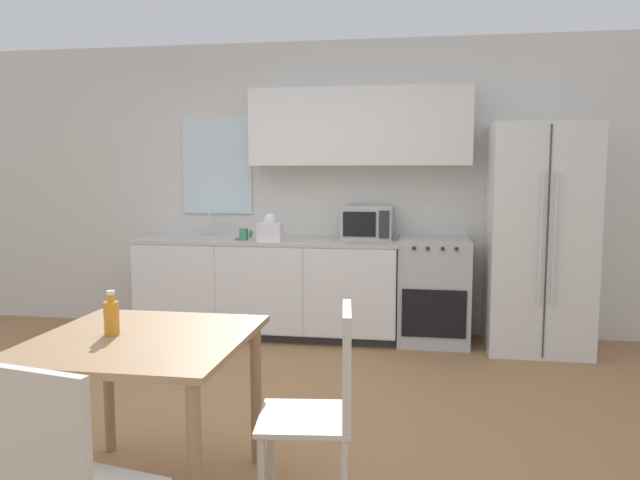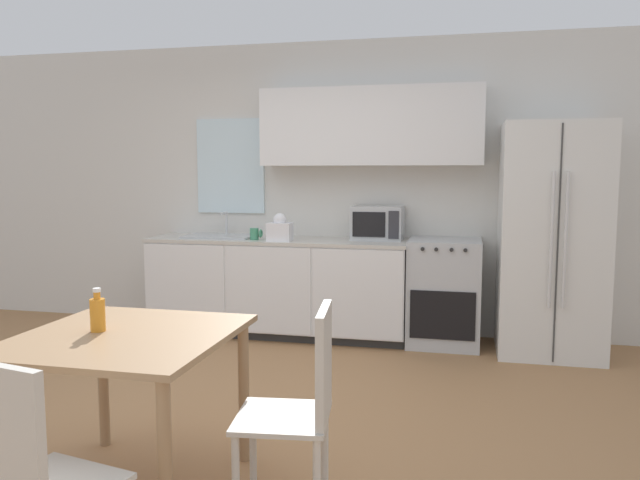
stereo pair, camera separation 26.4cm
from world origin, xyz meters
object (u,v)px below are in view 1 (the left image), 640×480
(dining_table, at_px, (142,361))
(microwave, at_px, (367,223))
(oven_range, at_px, (434,291))
(coffee_mug, at_px, (245,234))
(dining_chair_side, at_px, (327,397))
(drink_bottle, at_px, (112,317))
(refrigerator, at_px, (538,238))

(dining_table, bearing_deg, microwave, 76.06)
(oven_range, relative_size, microwave, 2.05)
(coffee_mug, bearing_deg, oven_range, 5.21)
(microwave, xyz_separation_m, dining_chair_side, (0.09, -3.02, -0.51))
(dining_table, distance_m, dining_chair_side, 0.85)
(oven_range, relative_size, dining_table, 0.92)
(dining_table, relative_size, drink_bottle, 4.90)
(refrigerator, bearing_deg, coffee_mug, -178.08)
(dining_chair_side, bearing_deg, microwave, -5.17)
(oven_range, distance_m, microwave, 0.84)
(coffee_mug, height_order, dining_chair_side, coffee_mug)
(drink_bottle, bearing_deg, refrigerator, 50.40)
(microwave, bearing_deg, refrigerator, -6.53)
(oven_range, bearing_deg, microwave, 170.64)
(refrigerator, relative_size, microwave, 4.21)
(oven_range, distance_m, dining_chair_side, 2.96)
(coffee_mug, distance_m, drink_bottle, 2.77)
(coffee_mug, bearing_deg, refrigerator, 1.92)
(dining_chair_side, height_order, drink_bottle, drink_bottle)
(dining_chair_side, bearing_deg, refrigerator, -32.51)
(dining_chair_side, relative_size, drink_bottle, 4.57)
(oven_range, xyz_separation_m, dining_chair_side, (-0.51, -2.92, 0.08))
(dining_chair_side, bearing_deg, dining_table, 83.51)
(dining_chair_side, bearing_deg, drink_bottle, 82.81)
(microwave, bearing_deg, oven_range, -9.36)
(dining_chair_side, distance_m, drink_bottle, 1.04)
(dining_table, height_order, dining_chair_side, dining_chair_side)
(coffee_mug, xyz_separation_m, drink_bottle, (0.17, -2.76, -0.10))
(microwave, relative_size, drink_bottle, 2.21)
(refrigerator, xyz_separation_m, dining_table, (-2.21, -2.86, -0.29))
(refrigerator, relative_size, coffee_mug, 17.45)
(microwave, distance_m, drink_bottle, 3.15)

